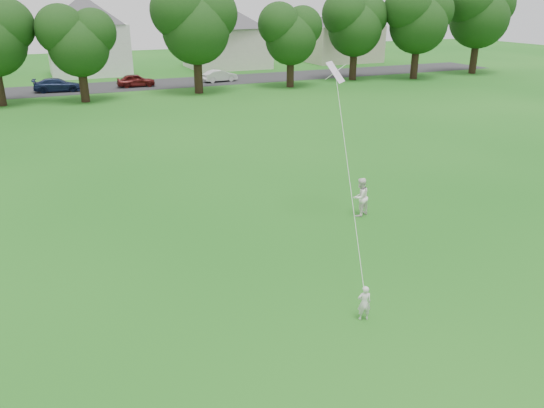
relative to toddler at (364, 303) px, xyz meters
name	(u,v)px	position (x,y,z in m)	size (l,w,h in m)	color
ground	(303,306)	(-1.17, 1.21, -0.49)	(160.00, 160.00, 0.00)	#135714
street	(103,87)	(-1.17, 43.21, -0.49)	(90.00, 7.00, 0.01)	#2D2D30
toddler	(364,303)	(0.00, 0.00, 0.00)	(0.36, 0.24, 0.99)	silver
older_boy	(360,197)	(3.80, 6.15, 0.27)	(0.74, 0.58, 1.52)	white
kite	(348,167)	(1.31, 3.21, 2.60)	(1.81, 3.70, 8.42)	white
tree_row	(183,22)	(5.36, 36.94, 5.53)	(81.76, 8.40, 10.46)	black
parked_cars	(6,88)	(-9.43, 42.21, 0.10)	(45.05, 2.16, 1.21)	black
house_row	(72,29)	(-2.60, 53.21, 4.35)	(76.90, 14.03, 10.12)	beige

